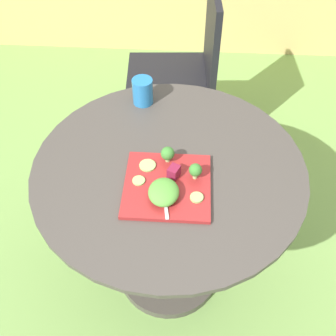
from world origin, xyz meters
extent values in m
plane|color=#70994C|center=(0.00, 0.00, 0.00)|extent=(12.00, 12.00, 0.00)
cylinder|color=#423D38|center=(0.00, 0.00, 0.69)|extent=(0.91, 0.91, 0.02)
cylinder|color=#423D38|center=(0.00, 0.00, 0.36)|extent=(0.06, 0.06, 0.64)
cylinder|color=#423D38|center=(0.00, 0.00, 0.02)|extent=(0.44, 0.44, 0.04)
cube|color=black|center=(-0.05, 0.87, 0.43)|extent=(0.47, 0.47, 0.03)
cube|color=black|center=(0.15, 0.88, 0.68)|extent=(0.06, 0.42, 0.45)
cylinder|color=black|center=(-0.24, 1.04, 0.22)|extent=(0.02, 0.02, 0.43)
cylinder|color=black|center=(-0.22, 0.68, 0.22)|extent=(0.02, 0.02, 0.43)
cylinder|color=black|center=(0.12, 1.06, 0.22)|extent=(0.02, 0.02, 0.43)
cylinder|color=black|center=(0.14, 0.70, 0.22)|extent=(0.02, 0.02, 0.43)
cube|color=maroon|center=(0.00, -0.09, 0.71)|extent=(0.27, 0.27, 0.01)
cylinder|color=#236BA8|center=(-0.12, 0.33, 0.75)|extent=(0.08, 0.08, 0.10)
cylinder|color=#1E5B8F|center=(-0.12, 0.33, 0.74)|extent=(0.07, 0.07, 0.07)
cube|color=silver|center=(0.00, -0.17, 0.72)|extent=(0.03, 0.11, 0.00)
cube|color=silver|center=(-0.01, -0.10, 0.72)|extent=(0.03, 0.05, 0.00)
ellipsoid|color=#519338|center=(-0.01, -0.14, 0.74)|extent=(0.09, 0.11, 0.05)
cylinder|color=#99B770|center=(0.09, -0.06, 0.72)|extent=(0.01, 0.01, 0.02)
sphere|color=#38752D|center=(0.09, -0.06, 0.75)|extent=(0.04, 0.04, 0.04)
cylinder|color=#99B770|center=(-0.01, 0.01, 0.72)|extent=(0.02, 0.02, 0.01)
sphere|color=#38752D|center=(-0.01, 0.01, 0.75)|extent=(0.04, 0.04, 0.04)
cylinder|color=#8EB766|center=(0.09, -0.14, 0.72)|extent=(0.04, 0.04, 0.01)
cylinder|color=#8EB766|center=(-0.07, -0.02, 0.72)|extent=(0.05, 0.05, 0.01)
cylinder|color=#8EB766|center=(-0.09, -0.08, 0.72)|extent=(0.04, 0.04, 0.01)
cube|color=maroon|center=(0.02, -0.05, 0.74)|extent=(0.04, 0.05, 0.04)
camera|label=1|loc=(0.06, -0.94, 1.72)|focal=44.87mm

